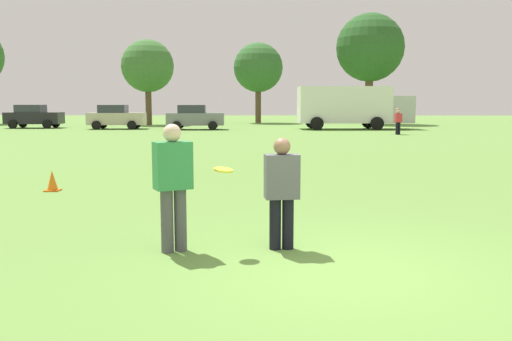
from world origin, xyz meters
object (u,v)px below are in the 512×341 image
at_px(bystander_far_jogger, 398,121).
at_px(player_thrower, 173,180).
at_px(parked_car_center, 195,117).
at_px(parked_car_mid_left, 116,117).
at_px(parked_car_near_left, 34,116).
at_px(bystander_sideline_watcher, 397,120).
at_px(player_defender, 282,188).
at_px(box_truck, 352,106).
at_px(frisbee, 223,170).
at_px(traffic_cone, 52,181).

bearing_deg(bystander_far_jogger, player_thrower, -109.30).
bearing_deg(bystander_far_jogger, parked_car_center, 156.22).
relative_size(parked_car_mid_left, parked_car_center, 1.00).
bearing_deg(bystander_far_jogger, parked_car_near_left, 163.13).
bearing_deg(parked_car_center, bystander_sideline_watcher, -22.91).
relative_size(player_thrower, parked_car_mid_left, 0.41).
distance_m(player_defender, parked_car_near_left, 39.63).
distance_m(parked_car_mid_left, parked_car_center, 6.13).
bearing_deg(player_defender, bystander_sideline_watcher, 73.63).
relative_size(box_truck, bystander_far_jogger, 5.65).
xyz_separation_m(frisbee, parked_car_near_left, (-17.77, 35.19, -0.22)).
relative_size(parked_car_near_left, bystander_sideline_watcher, 2.59).
height_order(parked_car_mid_left, box_truck, box_truck).
distance_m(player_thrower, player_defender, 1.50).
xyz_separation_m(player_defender, parked_car_near_left, (-18.57, 35.01, 0.05)).
bearing_deg(box_truck, bystander_far_jogger, -74.98).
bearing_deg(player_defender, parked_car_mid_left, 109.14).
relative_size(parked_car_near_left, parked_car_center, 1.00).
bearing_deg(bystander_sideline_watcher, parked_car_mid_left, 161.83).
bearing_deg(parked_car_near_left, parked_car_center, -9.05).
xyz_separation_m(frisbee, parked_car_mid_left, (-10.89, 33.84, -0.22)).
distance_m(parked_car_near_left, bystander_far_jogger, 27.77).
xyz_separation_m(parked_car_center, bystander_far_jogger, (13.60, -5.99, -0.06)).
distance_m(player_defender, traffic_cone, 7.17).
distance_m(player_thrower, parked_car_mid_left, 35.32).
xyz_separation_m(traffic_cone, parked_car_center, (-0.41, 28.04, 0.69)).
xyz_separation_m(player_defender, parked_car_center, (-5.60, 32.94, 0.05)).
xyz_separation_m(parked_car_mid_left, box_truck, (17.84, 0.18, 0.83)).
bearing_deg(player_thrower, frisbee, -2.45).
relative_size(player_defender, parked_car_center, 0.36).
distance_m(frisbee, parked_car_near_left, 39.43).
height_order(player_defender, parked_car_near_left, parked_car_near_left).
xyz_separation_m(player_defender, parked_car_mid_left, (-11.68, 33.66, 0.05)).
bearing_deg(parked_car_near_left, frisbee, -63.21).
distance_m(parked_car_near_left, parked_car_center, 13.14).
height_order(player_thrower, bystander_far_jogger, player_thrower).
height_order(player_defender, parked_car_center, parked_car_center).
distance_m(frisbee, box_truck, 34.73).
relative_size(player_thrower, player_defender, 1.13).
relative_size(player_thrower, box_truck, 0.20).
bearing_deg(bystander_far_jogger, frisbee, -107.97).
distance_m(player_defender, bystander_far_jogger, 28.11).
relative_size(traffic_cone, bystander_sideline_watcher, 0.29).
distance_m(player_defender, bystander_sideline_watcher, 28.35).
bearing_deg(parked_car_mid_left, bystander_sideline_watcher, -18.17).
bearing_deg(parked_car_center, parked_car_mid_left, 173.30).
bearing_deg(player_defender, box_truck, 79.68).
bearing_deg(parked_car_mid_left, frisbee, -72.17).
bearing_deg(parked_car_near_left, bystander_sideline_watcher, -16.38).
bearing_deg(frisbee, traffic_cone, 130.78).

